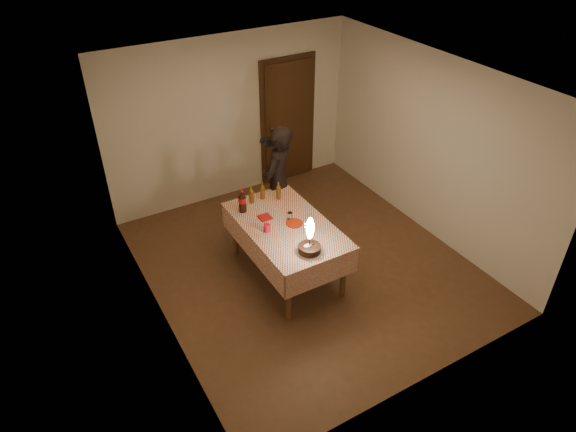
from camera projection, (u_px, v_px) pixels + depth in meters
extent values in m
cube|color=brown|center=(306.00, 264.00, 7.03)|extent=(4.00, 4.50, 0.01)
cube|color=beige|center=(231.00, 119.00, 7.92)|extent=(4.00, 0.04, 2.60)
cube|color=beige|center=(438.00, 290.00, 4.69)|extent=(4.00, 0.04, 2.60)
cube|color=beige|center=(149.00, 230.00, 5.47)|extent=(0.04, 4.50, 2.60)
cube|color=beige|center=(430.00, 146.00, 7.13)|extent=(0.04, 4.50, 2.60)
cube|color=silver|center=(311.00, 79.00, 5.58)|extent=(4.00, 4.50, 0.04)
cube|color=#472814|center=(288.00, 123.00, 8.46)|extent=(0.85, 0.05, 2.05)
sphere|color=#B28C33|center=(272.00, 129.00, 8.31)|extent=(0.06, 0.06, 0.06)
cube|color=brown|center=(286.00, 226.00, 6.46)|extent=(0.90, 1.60, 0.04)
cylinder|color=brown|center=(289.00, 295.00, 5.99)|extent=(0.07, 0.07, 0.74)
cylinder|color=brown|center=(343.00, 273.00, 6.31)|extent=(0.07, 0.07, 0.74)
cylinder|color=brown|center=(235.00, 231.00, 7.05)|extent=(0.07, 0.07, 0.74)
cylinder|color=brown|center=(284.00, 215.00, 7.37)|extent=(0.07, 0.07, 0.74)
cube|color=silver|center=(286.00, 225.00, 6.44)|extent=(1.02, 1.72, 0.01)
cube|color=silver|center=(323.00, 274.00, 5.93)|extent=(1.02, 0.01, 0.34)
cube|color=silver|center=(256.00, 205.00, 7.16)|extent=(1.02, 0.01, 0.34)
cube|color=silver|center=(251.00, 248.00, 6.33)|extent=(0.01, 1.72, 0.34)
cube|color=silver|center=(319.00, 225.00, 6.75)|extent=(0.01, 1.72, 0.34)
cylinder|color=white|center=(310.00, 251.00, 5.98)|extent=(0.33, 0.33, 0.01)
cylinder|color=black|center=(310.00, 249.00, 5.95)|extent=(0.26, 0.26, 0.08)
cylinder|color=white|center=(308.00, 246.00, 5.93)|extent=(0.07, 0.07, 0.00)
sphere|color=red|center=(313.00, 245.00, 5.93)|extent=(0.02, 0.02, 0.02)
cube|color=#19721E|center=(314.00, 245.00, 5.94)|extent=(0.02, 0.01, 0.00)
cube|color=#19721E|center=(313.00, 246.00, 5.92)|extent=(0.01, 0.02, 0.00)
cylinder|color=#262628|center=(310.00, 242.00, 5.90)|extent=(0.01, 0.01, 0.12)
ellipsoid|color=#FFF2BF|center=(310.00, 228.00, 5.79)|extent=(0.09, 0.09, 0.29)
sphere|color=white|center=(310.00, 236.00, 5.85)|extent=(0.04, 0.04, 0.04)
cylinder|color=red|center=(295.00, 223.00, 6.45)|extent=(0.22, 0.22, 0.01)
cylinder|color=red|center=(267.00, 228.00, 6.29)|extent=(0.08, 0.08, 0.10)
cylinder|color=white|center=(290.00, 216.00, 6.52)|extent=(0.07, 0.07, 0.09)
cube|color=#A41312|center=(265.00, 217.00, 6.55)|extent=(0.15, 0.15, 0.02)
cylinder|color=black|center=(243.00, 204.00, 6.63)|extent=(0.10, 0.10, 0.22)
cylinder|color=red|center=(242.00, 200.00, 6.60)|extent=(0.10, 0.10, 0.07)
cone|color=black|center=(242.00, 194.00, 6.54)|extent=(0.10, 0.10, 0.08)
cylinder|color=red|center=(242.00, 191.00, 6.52)|extent=(0.03, 0.03, 0.02)
cylinder|color=#5A3A0F|center=(251.00, 197.00, 6.81)|extent=(0.06, 0.06, 0.18)
cone|color=#5A3A0F|center=(251.00, 189.00, 6.75)|extent=(0.06, 0.06, 0.06)
cylinder|color=olive|center=(251.00, 187.00, 6.73)|extent=(0.02, 0.02, 0.02)
cylinder|color=#5A3A0F|center=(278.00, 193.00, 6.89)|extent=(0.06, 0.06, 0.18)
cone|color=#5A3A0F|center=(278.00, 185.00, 6.83)|extent=(0.06, 0.06, 0.06)
cylinder|color=olive|center=(278.00, 183.00, 6.81)|extent=(0.02, 0.02, 0.02)
cylinder|color=#5A3A0F|center=(263.00, 193.00, 6.90)|extent=(0.06, 0.06, 0.18)
cone|color=#5A3A0F|center=(262.00, 185.00, 6.83)|extent=(0.06, 0.06, 0.06)
cylinder|color=olive|center=(262.00, 183.00, 6.81)|extent=(0.02, 0.02, 0.02)
imported|color=black|center=(278.00, 182.00, 7.23)|extent=(0.73, 0.69, 1.68)
cube|color=black|center=(269.00, 142.00, 6.94)|extent=(0.16, 0.15, 0.10)
cylinder|color=black|center=(264.00, 141.00, 6.97)|extent=(0.11, 0.11, 0.08)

